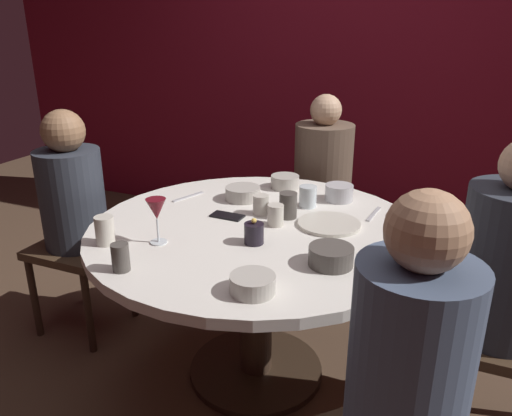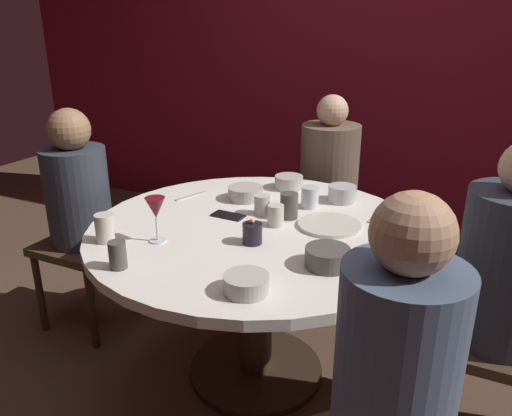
{
  "view_description": "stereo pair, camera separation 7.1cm",
  "coord_description": "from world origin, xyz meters",
  "px_view_note": "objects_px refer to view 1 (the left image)",
  "views": [
    {
      "loc": [
        0.74,
        -1.73,
        1.52
      ],
      "look_at": [
        0.0,
        0.0,
        0.8
      ],
      "focal_mm": 35.19,
      "sensor_mm": 36.0,
      "label": 1
    },
    {
      "loc": [
        0.81,
        -1.7,
        1.52
      ],
      "look_at": [
        0.0,
        0.0,
        0.8
      ],
      "focal_mm": 35.19,
      "sensor_mm": 36.0,
      "label": 2
    }
  ],
  "objects_px": {
    "seated_diner_right": "(507,269)",
    "dinner_plate": "(329,224)",
    "cup_center_front": "(308,197)",
    "candle_holder": "(254,233)",
    "cup_near_candle": "(276,215)",
    "wine_glass": "(156,211)",
    "bowl_rice_portion": "(285,182)",
    "cell_phone": "(227,216)",
    "seated_diner_front_right": "(408,373)",
    "bowl_small_white": "(331,256)",
    "cup_by_right_diner": "(261,205)",
    "bowl_serving_large": "(339,193)",
    "cup_by_left_diner": "(121,257)",
    "cup_far_edge": "(288,205)",
    "bowl_salad_center": "(253,284)",
    "cup_beside_wine": "(105,230)",
    "seated_diner_back": "(323,169)",
    "dining_table": "(256,258)",
    "bowl_sauce_side": "(243,193)",
    "seated_diner_left": "(72,199)"
  },
  "relations": [
    {
      "from": "candle_holder",
      "to": "cup_far_edge",
      "type": "distance_m",
      "value": 0.3
    },
    {
      "from": "cup_by_left_diner",
      "to": "seated_diner_front_right",
      "type": "bearing_deg",
      "value": -9.75
    },
    {
      "from": "candle_holder",
      "to": "bowl_serving_large",
      "type": "relative_size",
      "value": 0.78
    },
    {
      "from": "cup_near_candle",
      "to": "cup_far_edge",
      "type": "relative_size",
      "value": 0.81
    },
    {
      "from": "dinner_plate",
      "to": "bowl_salad_center",
      "type": "xyz_separation_m",
      "value": [
        -0.07,
        -0.61,
        0.02
      ]
    },
    {
      "from": "bowl_small_white",
      "to": "bowl_sauce_side",
      "type": "relative_size",
      "value": 0.95
    },
    {
      "from": "seated_diner_front_right",
      "to": "cell_phone",
      "type": "height_order",
      "value": "seated_diner_front_right"
    },
    {
      "from": "cup_far_edge",
      "to": "bowl_salad_center",
      "type": "bearing_deg",
      "value": -79.91
    },
    {
      "from": "bowl_sauce_side",
      "to": "cup_near_candle",
      "type": "height_order",
      "value": "cup_near_candle"
    },
    {
      "from": "wine_glass",
      "to": "bowl_serving_large",
      "type": "xyz_separation_m",
      "value": [
        0.5,
        0.73,
        -0.09
      ]
    },
    {
      "from": "candle_holder",
      "to": "wine_glass",
      "type": "bearing_deg",
      "value": -157.09
    },
    {
      "from": "cup_beside_wine",
      "to": "seated_diner_left",
      "type": "bearing_deg",
      "value": 143.41
    },
    {
      "from": "dinner_plate",
      "to": "bowl_rice_portion",
      "type": "xyz_separation_m",
      "value": [
        -0.33,
        0.39,
        0.03
      ]
    },
    {
      "from": "cup_beside_wine",
      "to": "cup_by_left_diner",
      "type": "bearing_deg",
      "value": -38.97
    },
    {
      "from": "dinner_plate",
      "to": "bowl_small_white",
      "type": "xyz_separation_m",
      "value": [
        0.1,
        -0.34,
        0.03
      ]
    },
    {
      "from": "bowl_salad_center",
      "to": "cup_beside_wine",
      "type": "relative_size",
      "value": 1.31
    },
    {
      "from": "dining_table",
      "to": "cup_beside_wine",
      "type": "distance_m",
      "value": 0.62
    },
    {
      "from": "cell_phone",
      "to": "cup_by_right_diner",
      "type": "relative_size",
      "value": 1.64
    },
    {
      "from": "cell_phone",
      "to": "cup_beside_wine",
      "type": "relative_size",
      "value": 1.28
    },
    {
      "from": "seated_diner_right",
      "to": "dinner_plate",
      "type": "height_order",
      "value": "seated_diner_right"
    },
    {
      "from": "seated_diner_right",
      "to": "bowl_sauce_side",
      "type": "relative_size",
      "value": 7.17
    },
    {
      "from": "candle_holder",
      "to": "seated_diner_back",
      "type": "bearing_deg",
      "value": 92.89
    },
    {
      "from": "cup_far_edge",
      "to": "dinner_plate",
      "type": "bearing_deg",
      "value": -5.07
    },
    {
      "from": "cell_phone",
      "to": "bowl_rice_portion",
      "type": "xyz_separation_m",
      "value": [
        0.09,
        0.46,
        0.03
      ]
    },
    {
      "from": "seated_diner_right",
      "to": "wine_glass",
      "type": "relative_size",
      "value": 6.66
    },
    {
      "from": "bowl_small_white",
      "to": "cup_beside_wine",
      "type": "distance_m",
      "value": 0.84
    },
    {
      "from": "seated_diner_left",
      "to": "cup_far_edge",
      "type": "bearing_deg",
      "value": 7.82
    },
    {
      "from": "seated_diner_front_right",
      "to": "cup_by_right_diner",
      "type": "bearing_deg",
      "value": -3.7
    },
    {
      "from": "seated_diner_right",
      "to": "cup_center_front",
      "type": "relative_size",
      "value": 12.24
    },
    {
      "from": "seated_diner_back",
      "to": "dinner_plate",
      "type": "distance_m",
      "value": 0.9
    },
    {
      "from": "candle_holder",
      "to": "cup_beside_wine",
      "type": "bearing_deg",
      "value": -156.07
    },
    {
      "from": "seated_diner_left",
      "to": "bowl_small_white",
      "type": "distance_m",
      "value": 1.35
    },
    {
      "from": "cup_by_right_diner",
      "to": "cup_far_edge",
      "type": "xyz_separation_m",
      "value": [
        0.12,
        0.01,
        0.01
      ]
    },
    {
      "from": "cell_phone",
      "to": "seated_diner_right",
      "type": "bearing_deg",
      "value": 89.46
    },
    {
      "from": "wine_glass",
      "to": "dinner_plate",
      "type": "height_order",
      "value": "wine_glass"
    },
    {
      "from": "dinner_plate",
      "to": "cup_center_front",
      "type": "height_order",
      "value": "cup_center_front"
    },
    {
      "from": "dinner_plate",
      "to": "bowl_salad_center",
      "type": "bearing_deg",
      "value": -96.76
    },
    {
      "from": "seated_diner_left",
      "to": "cup_beside_wine",
      "type": "distance_m",
      "value": 0.64
    },
    {
      "from": "dinner_plate",
      "to": "bowl_small_white",
      "type": "bearing_deg",
      "value": -73.68
    },
    {
      "from": "cup_by_left_diner",
      "to": "cup_center_front",
      "type": "bearing_deg",
      "value": 65.03
    },
    {
      "from": "seated_diner_back",
      "to": "cup_beside_wine",
      "type": "xyz_separation_m",
      "value": [
        -0.45,
        -1.36,
        0.08
      ]
    },
    {
      "from": "seated_diner_back",
      "to": "cup_center_front",
      "type": "bearing_deg",
      "value": 10.24
    },
    {
      "from": "cup_by_right_diner",
      "to": "cup_far_edge",
      "type": "distance_m",
      "value": 0.12
    },
    {
      "from": "seated_diner_front_right",
      "to": "bowl_small_white",
      "type": "xyz_separation_m",
      "value": [
        -0.32,
        0.48,
        0.03
      ]
    },
    {
      "from": "dinner_plate",
      "to": "bowl_rice_portion",
      "type": "distance_m",
      "value": 0.51
    },
    {
      "from": "cup_center_front",
      "to": "dinner_plate",
      "type": "bearing_deg",
      "value": -49.87
    },
    {
      "from": "bowl_small_white",
      "to": "candle_holder",
      "type": "bearing_deg",
      "value": 169.1
    },
    {
      "from": "cup_near_candle",
      "to": "bowl_serving_large",
      "type": "bearing_deg",
      "value": 67.92
    },
    {
      "from": "seated_diner_right",
      "to": "bowl_serving_large",
      "type": "xyz_separation_m",
      "value": [
        -0.7,
        0.44,
        0.04
      ]
    },
    {
      "from": "candle_holder",
      "to": "cup_near_candle",
      "type": "bearing_deg",
      "value": 86.77
    }
  ]
}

